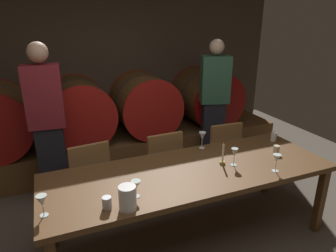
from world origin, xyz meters
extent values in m
cube|color=#473A2D|center=(0.00, 2.82, 1.39)|extent=(5.61, 0.24, 2.78)
cube|color=brown|center=(0.00, 2.27, 0.21)|extent=(5.05, 0.90, 0.41)
cylinder|color=#9E1411|center=(-1.46, 2.70, 0.84)|extent=(0.87, 0.03, 0.87)
cylinder|color=#513319|center=(-0.47, 2.27, 0.84)|extent=(0.86, 0.84, 0.86)
cylinder|color=#B21C16|center=(-0.47, 1.83, 0.84)|extent=(0.87, 0.03, 0.87)
cylinder|color=#B21C16|center=(-0.47, 2.70, 0.84)|extent=(0.87, 0.03, 0.87)
cylinder|color=#2D2D33|center=(-0.47, 2.27, 0.84)|extent=(0.86, 0.04, 0.86)
cylinder|color=brown|center=(0.47, 2.27, 0.84)|extent=(0.86, 0.84, 0.86)
cylinder|color=#B21C16|center=(0.47, 1.83, 0.84)|extent=(0.87, 0.03, 0.87)
cylinder|color=#B21C16|center=(0.47, 2.70, 0.84)|extent=(0.87, 0.03, 0.87)
cylinder|color=#2D2D33|center=(0.47, 2.27, 0.84)|extent=(0.86, 0.04, 0.86)
cylinder|color=#513319|center=(1.50, 2.27, 0.84)|extent=(0.86, 0.84, 0.86)
cylinder|color=maroon|center=(1.50, 1.83, 0.84)|extent=(0.87, 0.03, 0.87)
cylinder|color=maroon|center=(1.50, 2.70, 0.84)|extent=(0.87, 0.03, 0.87)
cylinder|color=#2D2D33|center=(1.50, 2.27, 0.84)|extent=(0.86, 0.04, 0.86)
cube|color=brown|center=(0.27, 0.35, 0.72)|extent=(2.62, 0.91, 0.05)
cube|color=brown|center=(1.50, -0.05, 0.35)|extent=(0.07, 0.07, 0.69)
cube|color=brown|center=(-0.96, 0.74, 0.35)|extent=(0.07, 0.07, 0.69)
cube|color=brown|center=(1.50, 0.74, 0.35)|extent=(0.07, 0.07, 0.69)
cube|color=olive|center=(-0.56, 1.13, 0.44)|extent=(0.44, 0.44, 0.04)
cube|color=olive|center=(-0.54, 0.95, 0.67)|extent=(0.40, 0.09, 0.42)
cube|color=olive|center=(-0.41, 1.32, 0.21)|extent=(0.05, 0.05, 0.42)
cube|color=olive|center=(-0.75, 1.28, 0.21)|extent=(0.05, 0.05, 0.42)
cube|color=olive|center=(-0.37, 0.98, 0.21)|extent=(0.05, 0.05, 0.42)
cube|color=olive|center=(-0.71, 0.94, 0.21)|extent=(0.05, 0.05, 0.42)
cube|color=olive|center=(0.25, 1.11, 0.44)|extent=(0.42, 0.42, 0.04)
cube|color=olive|center=(0.26, 0.93, 0.67)|extent=(0.40, 0.06, 0.42)
cube|color=olive|center=(0.41, 1.29, 0.21)|extent=(0.05, 0.05, 0.42)
cube|color=olive|center=(0.07, 1.27, 0.21)|extent=(0.05, 0.05, 0.42)
cube|color=olive|center=(0.43, 0.95, 0.21)|extent=(0.05, 0.05, 0.42)
cube|color=olive|center=(0.09, 0.93, 0.21)|extent=(0.05, 0.05, 0.42)
cube|color=olive|center=(1.04, 1.12, 0.44)|extent=(0.42, 0.42, 0.04)
cube|color=olive|center=(1.03, 0.94, 0.67)|extent=(0.40, 0.06, 0.42)
cube|color=olive|center=(1.22, 1.28, 0.21)|extent=(0.05, 0.05, 0.42)
cube|color=olive|center=(0.88, 1.30, 0.21)|extent=(0.05, 0.05, 0.42)
cube|color=olive|center=(1.20, 0.94, 0.21)|extent=(0.05, 0.05, 0.42)
cube|color=olive|center=(0.86, 0.96, 0.21)|extent=(0.05, 0.05, 0.42)
cube|color=black|center=(-0.88, 1.57, 0.46)|extent=(0.31, 0.22, 0.91)
cube|color=maroon|center=(-0.88, 1.57, 1.25)|extent=(0.40, 0.27, 0.67)
sphere|color=#D8A884|center=(-0.88, 1.57, 1.71)|extent=(0.21, 0.21, 0.21)
cube|color=black|center=(1.26, 1.63, 0.47)|extent=(0.35, 0.28, 0.94)
cube|color=#336047|center=(1.26, 1.63, 1.26)|extent=(0.44, 0.35, 0.62)
sphere|color=beige|center=(1.26, 1.63, 1.68)|extent=(0.19, 0.19, 0.19)
cylinder|color=olive|center=(0.59, 0.34, 0.76)|extent=(0.05, 0.05, 0.02)
cylinder|color=#EDE5CC|center=(0.59, 0.34, 0.86)|extent=(0.02, 0.02, 0.17)
cone|color=yellow|center=(0.59, 0.34, 0.96)|extent=(0.01, 0.01, 0.02)
cylinder|color=white|center=(-0.41, -0.01, 0.84)|extent=(0.13, 0.13, 0.18)
cylinder|color=silver|center=(-0.97, 0.14, 0.75)|extent=(0.06, 0.06, 0.00)
cylinder|color=silver|center=(-0.97, 0.14, 0.78)|extent=(0.01, 0.01, 0.07)
cone|color=silver|center=(-0.97, 0.14, 0.86)|extent=(0.07, 0.07, 0.08)
cylinder|color=silver|center=(-0.31, 0.12, 0.75)|extent=(0.06, 0.06, 0.00)
cylinder|color=silver|center=(-0.31, 0.12, 0.78)|extent=(0.01, 0.01, 0.06)
cone|color=silver|center=(-0.31, 0.12, 0.84)|extent=(0.08, 0.08, 0.07)
cylinder|color=white|center=(0.59, 0.74, 0.75)|extent=(0.06, 0.06, 0.00)
cylinder|color=white|center=(0.59, 0.74, 0.79)|extent=(0.01, 0.01, 0.09)
cone|color=white|center=(0.59, 0.74, 0.88)|extent=(0.07, 0.07, 0.08)
cylinder|color=silver|center=(0.68, 0.28, 0.75)|extent=(0.06, 0.06, 0.00)
cylinder|color=silver|center=(0.68, 0.28, 0.79)|extent=(0.01, 0.01, 0.08)
cone|color=silver|center=(0.68, 0.28, 0.87)|extent=(0.06, 0.06, 0.09)
cylinder|color=silver|center=(0.96, 0.04, 0.75)|extent=(0.06, 0.06, 0.00)
cylinder|color=silver|center=(0.96, 0.04, 0.79)|extent=(0.01, 0.01, 0.09)
cone|color=silver|center=(0.96, 0.04, 0.87)|extent=(0.07, 0.07, 0.07)
cylinder|color=silver|center=(-0.55, 0.06, 0.79)|extent=(0.07, 0.07, 0.09)
cylinder|color=beige|center=(1.22, 0.33, 0.79)|extent=(0.06, 0.06, 0.09)
cylinder|color=white|center=(1.43, 0.61, 0.79)|extent=(0.06, 0.06, 0.10)
camera|label=1|loc=(-0.85, -1.81, 2.04)|focal=32.18mm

